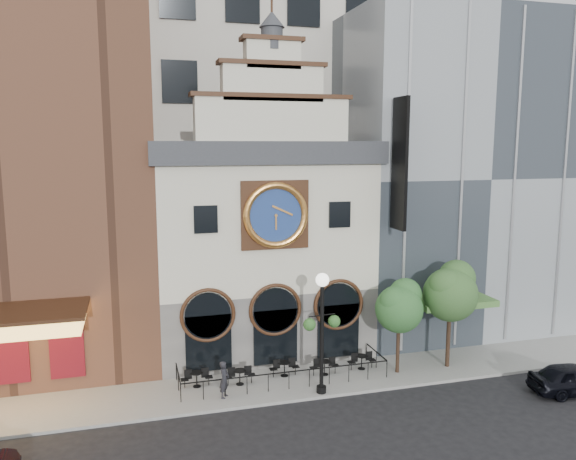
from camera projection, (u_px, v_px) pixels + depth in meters
The scene contains 17 objects.
ground at pixel (296, 402), 26.75m from camera, with size 120.00×120.00×0.00m, color black.
sidewalk at pixel (282, 380), 29.12m from camera, with size 44.00×5.00×0.15m, color gray.
clock_building at pixel (259, 238), 33.18m from camera, with size 12.60×8.78×18.65m.
theater_building at pixel (19, 137), 30.84m from camera, with size 14.00×15.60×25.00m.
retail_building at pixel (437, 175), 38.18m from camera, with size 14.00×14.40×20.00m.
office_tower at pixel (222, 41), 42.74m from camera, with size 20.00×16.00×40.00m, color beige.
cafe_railing at pixel (282, 370), 29.04m from camera, with size 10.60×2.60×0.90m, color black, non-canonical shape.
bistro_0 at pixel (197, 378), 28.07m from camera, with size 1.58×0.68×0.90m.
bistro_1 at pixel (240, 376), 28.33m from camera, with size 1.58×0.68×0.90m.
bistro_2 at pixel (284, 368), 29.37m from camera, with size 1.58×0.68×0.90m.
bistro_3 at pixel (324, 366), 29.52m from camera, with size 1.58×0.68×0.90m.
bistro_4 at pixel (362, 361), 30.29m from camera, with size 1.58×0.68×0.90m.
car_right at pixel (575, 379), 27.63m from camera, with size 1.79×4.44×1.51m, color black.
pedestrian at pixel (224, 379), 26.85m from camera, with size 0.65×0.43×1.79m, color black.
lamppost at pixel (322, 320), 26.92m from camera, with size 1.91×0.75×6.00m.
tree_left at pixel (400, 305), 29.43m from camera, with size 2.61×2.52×5.03m.
tree_right at pixel (451, 290), 30.16m from camera, with size 3.03×2.92×5.84m.
Camera 1 is at (-7.16, -24.15, 12.21)m, focal length 35.00 mm.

